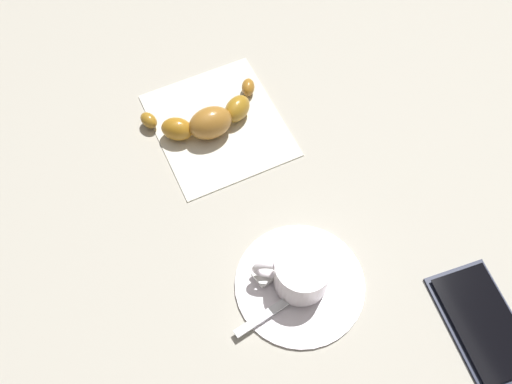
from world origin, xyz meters
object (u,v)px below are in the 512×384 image
Objects in this scene: espresso_cup at (300,273)px; cell_phone at (483,324)px; croissant at (208,119)px; napkin at (219,125)px; sugar_packet at (279,263)px; saucer at (300,284)px; teaspoon at (300,292)px.

cell_phone is (0.11, 0.16, -0.03)m from espresso_cup.
cell_phone is at bearing 28.59° from croissant.
croissant is (0.00, -0.01, 0.02)m from napkin.
croissant is at bearing -105.61° from sugar_packet.
espresso_cup is (-0.00, 0.00, 0.03)m from saucer.
saucer is 0.01m from teaspoon.
saucer is 0.82× the size of napkin.
sugar_packet is (-0.03, -0.01, -0.02)m from espresso_cup.
croissant is at bearing -175.41° from teaspoon.
cell_phone is (0.14, 0.18, -0.01)m from sugar_packet.
teaspoon is at bearing 82.56° from sugar_packet.
saucer is at bearing 5.97° from croissant.
cell_phone is (0.11, 0.16, 0.00)m from saucer.
sugar_packet is (-0.03, -0.01, 0.01)m from saucer.
croissant is (-0.24, -0.02, 0.01)m from teaspoon.
teaspoon reaches higher than sugar_packet.
espresso_cup is 0.20m from cell_phone.
croissant is at bearing -173.95° from espresso_cup.
croissant reaches higher than teaspoon.
sugar_packet is (-0.04, -0.01, 0.00)m from teaspoon.
cell_phone is at bearing 55.04° from espresso_cup.
croissant reaches higher than saucer.
napkin is at bearing -178.51° from teaspoon.
saucer is 1.16× the size of teaspoon.
espresso_cup is at bearing 97.53° from sugar_packet.
teaspoon is 0.25m from napkin.
croissant is at bearing -151.41° from cell_phone.
cell_phone is (0.35, 0.17, 0.00)m from napkin.
croissant is 0.39m from cell_phone.
espresso_cup reaches higher than cell_phone.
saucer is at bearing 155.78° from teaspoon.
sugar_packet is at bearing -156.00° from saucer.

